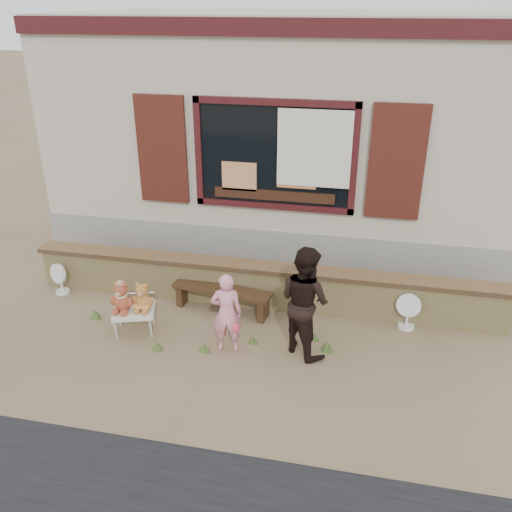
% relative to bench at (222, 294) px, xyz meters
% --- Properties ---
extents(ground, '(80.00, 80.00, 0.00)m').
position_rel_bench_xyz_m(ground, '(0.53, -0.69, -0.28)').
color(ground, brown).
rests_on(ground, ground).
extents(shopfront, '(8.04, 5.13, 4.00)m').
position_rel_bench_xyz_m(shopfront, '(0.53, 3.79, 1.72)').
color(shopfront, '#B2A790').
rests_on(shopfront, ground).
extents(brick_wall, '(7.10, 0.36, 0.67)m').
position_rel_bench_xyz_m(brick_wall, '(0.53, 0.31, 0.06)').
color(brick_wall, tan).
rests_on(brick_wall, ground).
extents(bench, '(1.52, 0.54, 0.38)m').
position_rel_bench_xyz_m(bench, '(0.00, 0.00, 0.00)').
color(bench, '#2F1E10').
rests_on(bench, ground).
extents(folding_chair, '(0.67, 0.63, 0.34)m').
position_rel_bench_xyz_m(folding_chair, '(-1.04, -0.77, 0.03)').
color(folding_chair, beige).
rests_on(folding_chair, ground).
extents(teddy_bear_left, '(0.39, 0.37, 0.44)m').
position_rel_bench_xyz_m(teddy_bear_left, '(-1.18, -0.81, 0.29)').
color(teddy_bear_left, brown).
rests_on(teddy_bear_left, folding_chair).
extents(teddy_bear_right, '(0.37, 0.34, 0.42)m').
position_rel_bench_xyz_m(teddy_bear_right, '(-0.91, -0.73, 0.27)').
color(teddy_bear_right, '#966029').
rests_on(teddy_bear_right, folding_chair).
extents(child, '(0.45, 0.34, 1.11)m').
position_rel_bench_xyz_m(child, '(0.32, -0.93, 0.28)').
color(child, pink).
rests_on(child, ground).
extents(adult, '(0.92, 0.90, 1.49)m').
position_rel_bench_xyz_m(adult, '(1.30, -0.74, 0.47)').
color(adult, black).
rests_on(adult, ground).
extents(fan_left, '(0.33, 0.22, 0.51)m').
position_rel_bench_xyz_m(fan_left, '(-2.61, 0.00, -0.02)').
color(fan_left, silver).
rests_on(fan_left, ground).
extents(fan_right, '(0.35, 0.23, 0.55)m').
position_rel_bench_xyz_m(fan_right, '(2.66, 0.11, -0.00)').
color(fan_right, white).
rests_on(fan_right, ground).
extents(grass_tufts, '(3.53, 0.83, 0.15)m').
position_rel_bench_xyz_m(grass_tufts, '(0.14, -0.75, -0.21)').
color(grass_tufts, '#3F5823').
rests_on(grass_tufts, ground).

